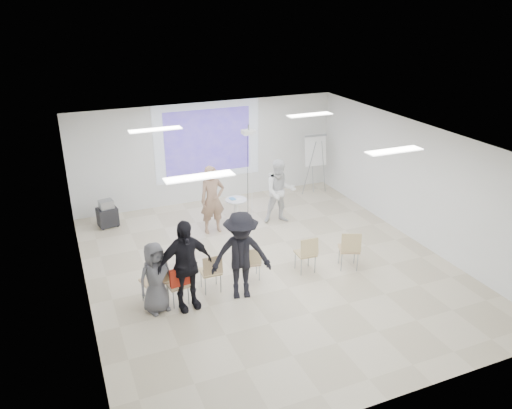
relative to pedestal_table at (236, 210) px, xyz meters
name	(u,v)px	position (x,y,z in m)	size (l,w,h in m)	color
floor	(269,268)	(-0.14, -2.55, -0.45)	(8.00, 9.00, 0.10)	beige
ceiling	(271,139)	(-0.14, -2.55, 2.65)	(8.00, 9.00, 0.10)	white
wall_back	(208,152)	(-0.14, 2.00, 1.10)	(8.00, 0.10, 3.00)	silver
wall_left	(77,239)	(-4.19, -2.55, 1.10)	(0.10, 9.00, 3.00)	silver
wall_right	(418,183)	(3.91, -2.55, 1.10)	(0.10, 9.00, 3.00)	silver
projection_halo	(208,141)	(-0.14, 1.94, 1.45)	(3.20, 0.01, 2.30)	silver
projection_image	(208,141)	(-0.14, 1.92, 1.45)	(2.60, 0.01, 1.90)	#4834B3
pedestal_table	(236,210)	(0.00, 0.00, 0.00)	(0.66, 0.66, 0.73)	white
player_left	(212,195)	(-0.75, -0.26, 0.62)	(0.75, 0.51, 2.05)	#9A755E
player_right	(280,188)	(1.14, -0.37, 0.58)	(0.95, 0.76, 1.98)	white
controller_left	(215,180)	(-0.57, -0.01, 0.95)	(0.04, 0.11, 0.04)	white
controller_right	(270,174)	(0.96, -0.12, 0.93)	(0.04, 0.12, 0.04)	silver
chair_far_left	(155,279)	(-2.86, -3.06, 0.18)	(0.57, 0.60, 0.99)	tan
chair_left_mid	(179,283)	(-2.44, -3.25, 0.09)	(0.43, 0.46, 0.84)	tan
chair_left_inner	(211,270)	(-1.69, -3.04, 0.12)	(0.42, 0.45, 0.88)	tan
chair_center	(252,261)	(-0.73, -2.92, 0.06)	(0.43, 0.46, 0.79)	tan
chair_right_inner	(307,252)	(0.52, -3.11, 0.12)	(0.44, 0.47, 0.89)	tan
chair_right_far	(350,247)	(1.48, -3.35, 0.16)	(0.60, 0.61, 0.95)	tan
red_jacket	(180,277)	(-2.45, -3.40, 0.32)	(0.39, 0.09, 0.37)	maroon
laptop	(210,270)	(-1.69, -2.95, 0.07)	(0.32, 0.24, 0.03)	black
audience_left	(185,259)	(-2.32, -3.39, 0.69)	(1.27, 0.76, 2.18)	black
audience_mid	(241,250)	(-1.17, -3.44, 0.67)	(1.39, 0.76, 2.15)	black
audience_outer	(155,274)	(-2.89, -3.27, 0.42)	(0.81, 0.53, 1.66)	#59595E
flipchart_easel	(315,151)	(3.07, 1.18, 0.99)	(0.82, 0.62, 1.89)	gray
av_cart	(107,214)	(-3.29, 1.15, -0.05)	(0.57, 0.49, 0.76)	black
ceiling_projector	(249,138)	(-0.04, -1.05, 2.29)	(0.30, 0.25, 3.00)	white
fluor_panel_nw	(155,130)	(-2.14, -0.55, 2.57)	(1.20, 0.30, 0.02)	white
fluor_panel_ne	(310,115)	(1.86, -0.55, 2.57)	(1.20, 0.30, 0.02)	white
fluor_panel_sw	(199,177)	(-2.14, -4.05, 2.57)	(1.20, 0.30, 0.02)	white
fluor_panel_se	(394,151)	(1.86, -4.05, 2.57)	(1.20, 0.30, 0.02)	white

